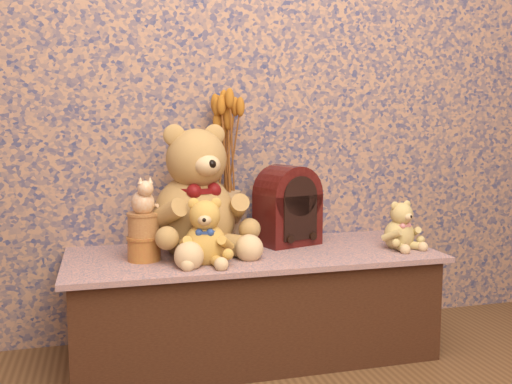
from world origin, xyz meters
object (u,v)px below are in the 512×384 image
at_px(teddy_medium, 205,228).
at_px(cat_figurine, 143,195).
at_px(cathedral_radio, 287,205).
at_px(biscuit_tin_lower, 144,249).
at_px(teddy_small, 400,223).
at_px(ceramic_vase, 225,218).
at_px(teddy_large, 194,184).

xyz_separation_m(teddy_medium, cat_figurine, (-0.21, 0.10, 0.12)).
distance_m(cathedral_radio, cat_figurine, 0.61).
bearing_deg(biscuit_tin_lower, teddy_small, -3.37).
bearing_deg(cathedral_radio, teddy_medium, -166.63).
xyz_separation_m(ceramic_vase, cat_figurine, (-0.34, -0.20, 0.13)).
distance_m(teddy_small, biscuit_tin_lower, 1.00).
xyz_separation_m(teddy_small, cathedral_radio, (-0.40, 0.20, 0.06)).
relative_size(ceramic_vase, biscuit_tin_lower, 1.86).
bearing_deg(teddy_medium, cathedral_radio, 43.29).
bearing_deg(cat_figurine, teddy_large, 10.09).
relative_size(cathedral_radio, ceramic_vase, 1.48).
xyz_separation_m(teddy_medium, teddy_small, (0.79, 0.04, -0.02)).
bearing_deg(teddy_medium, teddy_large, 104.94).
bearing_deg(teddy_medium, cat_figurine, 167.52).
height_order(cathedral_radio, ceramic_vase, cathedral_radio).
distance_m(cathedral_radio, biscuit_tin_lower, 0.62).
bearing_deg(teddy_large, teddy_medium, -102.60).
height_order(teddy_large, biscuit_tin_lower, teddy_large).
height_order(teddy_small, cat_figurine, cat_figurine).
distance_m(teddy_large, ceramic_vase, 0.24).
bearing_deg(cathedral_radio, teddy_large, 169.23).
xyz_separation_m(cathedral_radio, biscuit_tin_lower, (-0.59, -0.14, -0.12)).
distance_m(teddy_small, ceramic_vase, 0.70).
bearing_deg(cathedral_radio, teddy_small, -43.49).
relative_size(teddy_large, cathedral_radio, 1.62).
xyz_separation_m(teddy_large, cat_figurine, (-0.20, -0.09, -0.02)).
bearing_deg(teddy_large, teddy_small, -25.81).
distance_m(teddy_medium, teddy_small, 0.79).
bearing_deg(biscuit_tin_lower, teddy_large, 23.83).
bearing_deg(biscuit_tin_lower, cat_figurine, 0.00).
bearing_deg(ceramic_vase, cat_figurine, -150.09).
bearing_deg(cat_figurine, teddy_small, -17.12).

